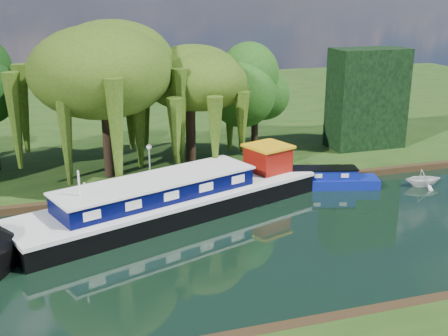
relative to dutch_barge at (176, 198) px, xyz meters
name	(u,v)px	position (x,y,z in m)	size (l,w,h in m)	color
ground	(178,253)	(-1.06, -5.18, -1.00)	(120.00, 120.00, 0.00)	black
far_bank	(106,115)	(-1.06, 28.82, -0.78)	(120.00, 52.00, 0.45)	#18340E
dutch_barge	(176,198)	(0.00, 0.00, 0.00)	(19.54, 10.54, 4.05)	black
narrowboat	(303,180)	(9.31, 2.12, -0.47)	(10.32, 4.33, 1.49)	navy
white_cruiser	(422,186)	(17.26, -0.10, -1.00)	(2.15, 2.49, 1.31)	silver
willow_left	(103,71)	(-3.07, 7.17, 6.74)	(8.38, 8.38, 10.04)	black
willow_right	(190,90)	(2.76, 7.11, 5.20)	(6.47, 6.47, 7.89)	black
tree_far_right	(255,90)	(8.33, 9.03, 4.61)	(4.58, 4.58, 7.49)	black
conifer_hedge	(367,98)	(17.94, 8.82, 3.45)	(6.00, 3.00, 8.00)	black
lamppost	(149,153)	(-0.56, 5.32, 1.42)	(0.36, 0.36, 2.56)	silver
mooring_posts	(141,185)	(-1.56, 3.22, -0.05)	(19.16, 0.16, 1.00)	silver
reeds_near	(378,296)	(5.81, -12.75, -0.45)	(33.70, 1.50, 1.10)	#1D4713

